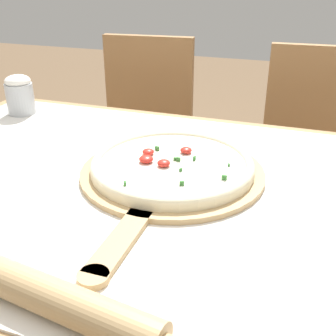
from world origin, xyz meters
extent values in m
cube|color=#A87F51|center=(0.00, 0.00, 0.72)|extent=(1.37, 0.94, 0.03)
cylinder|color=#A87F51|center=(-0.63, 0.42, 0.35)|extent=(0.06, 0.06, 0.71)
cube|color=silver|center=(0.00, 0.00, 0.74)|extent=(1.29, 0.86, 0.00)
cylinder|color=tan|center=(0.05, 0.06, 0.75)|extent=(0.41, 0.41, 0.01)
cube|color=tan|center=(0.05, -0.21, 0.75)|extent=(0.05, 0.19, 0.01)
cylinder|color=tan|center=(0.05, -0.31, 0.75)|extent=(0.05, 0.05, 0.01)
cylinder|color=beige|center=(0.05, 0.06, 0.76)|extent=(0.36, 0.36, 0.02)
torus|color=beige|center=(0.05, 0.06, 0.77)|extent=(0.36, 0.36, 0.02)
cylinder|color=white|center=(0.05, 0.06, 0.77)|extent=(0.32, 0.32, 0.00)
ellipsoid|color=red|center=(0.04, 0.03, 0.78)|extent=(0.03, 0.03, 0.01)
ellipsoid|color=red|center=(0.07, 0.12, 0.78)|extent=(0.03, 0.03, 0.01)
ellipsoid|color=red|center=(0.00, 0.04, 0.78)|extent=(0.03, 0.03, 0.02)
ellipsoid|color=red|center=(-0.01, 0.08, 0.78)|extent=(0.03, 0.03, 0.01)
cube|color=#387533|center=(0.18, 0.08, 0.77)|extent=(0.01, 0.01, 0.01)
cube|color=#387533|center=(0.09, 0.02, 0.77)|extent=(0.01, 0.01, 0.01)
cube|color=#387533|center=(0.11, -0.04, 0.78)|extent=(0.01, 0.01, 0.01)
cube|color=#387533|center=(0.06, 0.07, 0.77)|extent=(0.01, 0.01, 0.01)
cube|color=#387533|center=(0.00, 0.11, 0.78)|extent=(0.01, 0.01, 0.01)
cube|color=#387533|center=(0.18, 0.01, 0.78)|extent=(0.01, 0.01, 0.01)
cube|color=#387533|center=(0.10, 0.09, 0.78)|extent=(0.01, 0.01, 0.01)
cube|color=#387533|center=(0.07, 0.07, 0.78)|extent=(0.01, 0.01, 0.01)
cube|color=#387533|center=(0.00, -0.07, 0.78)|extent=(0.01, 0.01, 0.01)
cylinder|color=tan|center=(0.03, -0.38, 0.77)|extent=(0.34, 0.10, 0.05)
cube|color=#A37547|center=(-0.32, 0.73, 0.45)|extent=(0.44, 0.44, 0.02)
cube|color=#A37547|center=(-0.33, 0.91, 0.68)|extent=(0.38, 0.07, 0.44)
cylinder|color=#A37547|center=(-0.46, 0.55, 0.22)|extent=(0.04, 0.04, 0.44)
cylinder|color=#A37547|center=(-0.14, 0.58, 0.22)|extent=(0.04, 0.04, 0.44)
cylinder|color=#A37547|center=(-0.49, 0.87, 0.22)|extent=(0.04, 0.04, 0.44)
cylinder|color=#A37547|center=(-0.17, 0.90, 0.22)|extent=(0.04, 0.04, 0.44)
cube|color=#A37547|center=(0.36, 0.73, 0.45)|extent=(0.42, 0.42, 0.02)
cube|color=#A37547|center=(0.35, 0.91, 0.68)|extent=(0.38, 0.06, 0.44)
cylinder|color=#A37547|center=(0.21, 0.56, 0.22)|extent=(0.04, 0.04, 0.44)
cylinder|color=#A37547|center=(0.19, 0.88, 0.22)|extent=(0.04, 0.04, 0.44)
cylinder|color=#B2B7BC|center=(-0.53, 0.31, 0.79)|extent=(0.08, 0.08, 0.09)
ellipsoid|color=white|center=(-0.53, 0.31, 0.84)|extent=(0.08, 0.08, 0.04)
camera|label=1|loc=(0.32, -0.74, 1.17)|focal=45.00mm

